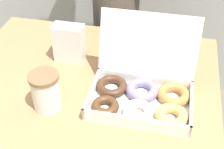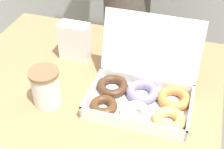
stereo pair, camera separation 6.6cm
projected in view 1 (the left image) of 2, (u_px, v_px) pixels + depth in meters
name	position (u px, v px, depth m)	size (l,w,h in m)	color
table	(89.00, 148.00, 1.35)	(0.95, 0.79, 0.74)	#99754C
donut_box	(143.00, 92.00, 1.02)	(0.34, 0.29, 0.25)	white
coffee_cup	(46.00, 91.00, 0.98)	(0.10, 0.10, 0.13)	silver
napkin_holder	(69.00, 43.00, 1.18)	(0.11, 0.06, 0.15)	silver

